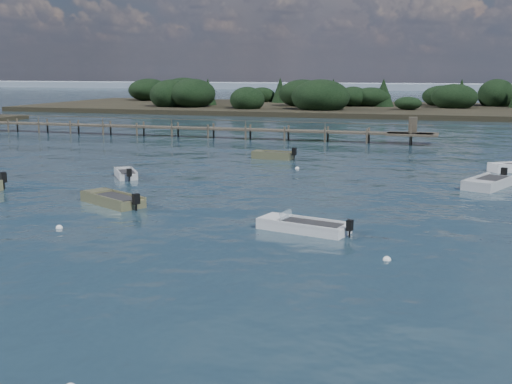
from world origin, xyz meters
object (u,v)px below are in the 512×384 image
(tender_far_white, at_px, (273,157))
(dinghy_mid_white_a, at_px, (303,228))
(tender_far_grey, at_px, (126,175))
(dinghy_extra_a, at_px, (489,184))
(tender_far_grey_b, at_px, (512,169))
(dinghy_mid_grey, at_px, (113,201))
(jetty, at_px, (175,128))

(tender_far_white, distance_m, dinghy_mid_white_a, 24.42)
(dinghy_mid_white_a, bearing_deg, tender_far_grey, 143.79)
(dinghy_extra_a, height_order, tender_far_grey_b, tender_far_grey_b)
(tender_far_grey_b, distance_m, dinghy_mid_grey, 29.06)
(tender_far_white, height_order, dinghy_mid_grey, tender_far_white)
(tender_far_grey, height_order, tender_far_white, tender_far_white)
(dinghy_extra_a, xyz_separation_m, dinghy_mid_white_a, (-8.72, -14.44, -0.03))
(dinghy_extra_a, bearing_deg, jetty, 144.24)
(dinghy_mid_grey, distance_m, jetty, 36.69)
(tender_far_white, bearing_deg, jetty, 136.85)
(tender_far_grey, distance_m, dinghy_mid_grey, 9.06)
(dinghy_mid_grey, xyz_separation_m, jetty, (-11.85, 34.72, 0.83))
(tender_far_grey_b, height_order, tender_far_white, tender_far_white)
(dinghy_extra_a, relative_size, dinghy_mid_white_a, 1.08)
(tender_far_grey_b, relative_size, tender_far_white, 0.96)
(dinghy_extra_a, relative_size, tender_far_grey, 1.58)
(tender_far_grey_b, relative_size, jetty, 0.06)
(tender_far_grey_b, bearing_deg, dinghy_extra_a, -104.75)
(tender_far_grey_b, xyz_separation_m, tender_far_grey, (-25.68, -10.68, -0.03))
(tender_far_grey, bearing_deg, jetty, 107.20)
(tender_far_grey_b, xyz_separation_m, dinghy_mid_white_a, (-10.63, -21.69, -0.04))
(tender_far_grey_b, xyz_separation_m, jetty, (-33.86, 15.76, 0.80))
(dinghy_extra_a, relative_size, jetty, 0.08)
(dinghy_extra_a, distance_m, dinghy_mid_white_a, 16.87)
(tender_far_white, xyz_separation_m, dinghy_mid_white_a, (7.92, -23.10, -0.04))
(dinghy_extra_a, height_order, dinghy_mid_grey, dinghy_extra_a)
(tender_far_grey_b, bearing_deg, dinghy_mid_grey, -139.27)
(tender_far_white, height_order, jetty, jetty)
(tender_far_grey_b, height_order, dinghy_mid_grey, tender_far_grey_b)
(dinghy_mid_white_a, relative_size, dinghy_mid_grey, 1.03)
(tender_far_grey_b, xyz_separation_m, dinghy_mid_grey, (-22.02, -18.96, -0.02))
(dinghy_mid_white_a, xyz_separation_m, jetty, (-23.23, 37.45, 0.85))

